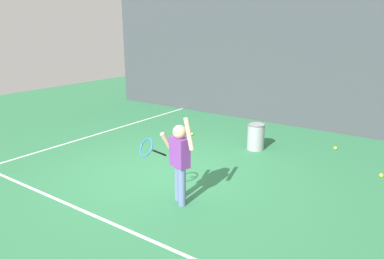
% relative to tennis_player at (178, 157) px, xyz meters
% --- Properties ---
extents(ground_plane, '(20.00, 20.00, 0.00)m').
position_rel_tennis_player_xyz_m(ground_plane, '(-0.87, 0.68, -0.73)').
color(ground_plane, '#2D7247').
extents(court_line_baseline, '(9.00, 0.05, 0.00)m').
position_rel_tennis_player_xyz_m(court_line_baseline, '(-0.87, -1.01, -0.72)').
color(court_line_baseline, white).
rests_on(court_line_baseline, ground).
extents(court_line_sideline, '(0.05, 9.00, 0.00)m').
position_rel_tennis_player_xyz_m(court_line_sideline, '(-3.79, 1.68, -0.72)').
color(court_line_sideline, white).
rests_on(court_line_sideline, ground).
extents(back_fence_windscreen, '(10.84, 0.08, 3.65)m').
position_rel_tennis_player_xyz_m(back_fence_windscreen, '(-0.87, 5.20, 1.10)').
color(back_fence_windscreen, '#383D42').
rests_on(back_fence_windscreen, ground).
extents(fence_post_0, '(0.09, 0.09, 3.80)m').
position_rel_tennis_player_xyz_m(fence_post_0, '(-6.14, 5.26, 1.17)').
color(fence_post_0, slate).
rests_on(fence_post_0, ground).
extents(fence_post_1, '(0.09, 0.09, 3.80)m').
position_rel_tennis_player_xyz_m(fence_post_1, '(-3.51, 5.26, 1.17)').
color(fence_post_1, slate).
rests_on(fence_post_1, ground).
extents(fence_post_2, '(0.09, 0.09, 3.80)m').
position_rel_tennis_player_xyz_m(fence_post_2, '(-0.87, 5.26, 1.17)').
color(fence_post_2, slate).
rests_on(fence_post_2, ground).
extents(fence_post_3, '(0.09, 0.09, 3.80)m').
position_rel_tennis_player_xyz_m(fence_post_3, '(1.76, 5.26, 1.17)').
color(fence_post_3, slate).
rests_on(fence_post_3, ground).
extents(tennis_player, '(0.84, 0.57, 1.35)m').
position_rel_tennis_player_xyz_m(tennis_player, '(0.00, 0.00, 0.00)').
color(tennis_player, slate).
rests_on(tennis_player, ground).
extents(ball_hopper, '(0.38, 0.38, 0.56)m').
position_rel_tennis_player_xyz_m(ball_hopper, '(-0.15, 2.90, -0.44)').
color(ball_hopper, gray).
rests_on(ball_hopper, ground).
extents(tennis_ball_1, '(0.07, 0.07, 0.07)m').
position_rel_tennis_player_xyz_m(tennis_ball_1, '(2.33, 2.81, -0.69)').
color(tennis_ball_1, '#CCE033').
rests_on(tennis_ball_1, ground).
extents(tennis_ball_2, '(0.07, 0.07, 0.07)m').
position_rel_tennis_player_xyz_m(tennis_ball_2, '(1.27, 3.87, -0.69)').
color(tennis_ball_2, '#CCE033').
rests_on(tennis_ball_2, ground).
extents(tennis_ball_3, '(0.07, 0.07, 0.07)m').
position_rel_tennis_player_xyz_m(tennis_ball_3, '(-1.85, 2.93, -0.69)').
color(tennis_ball_3, '#CCE033').
rests_on(tennis_ball_3, ground).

